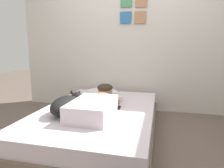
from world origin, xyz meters
name	(u,v)px	position (x,y,z in m)	size (l,w,h in m)	color
ground_plane	(115,143)	(0.00, 0.00, 0.00)	(11.95, 11.95, 0.00)	#66564C
back_wall	(133,36)	(0.00, 1.36, 1.25)	(3.98, 0.12, 2.50)	silver
bed	(98,121)	(-0.25, 0.18, 0.17)	(1.36, 2.06, 0.34)	#726051
pillow	(102,92)	(-0.40, 0.82, 0.39)	(0.52, 0.32, 0.11)	silver
person_lying	(97,104)	(-0.22, 0.02, 0.44)	(0.43, 0.92, 0.27)	silver
dog	(67,104)	(-0.54, -0.07, 0.44)	(0.26, 0.57, 0.21)	black
coffee_cup	(119,99)	(-0.06, 0.53, 0.37)	(0.12, 0.09, 0.07)	white
cell_phone	(117,108)	(-0.03, 0.24, 0.34)	(0.07, 0.14, 0.01)	black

